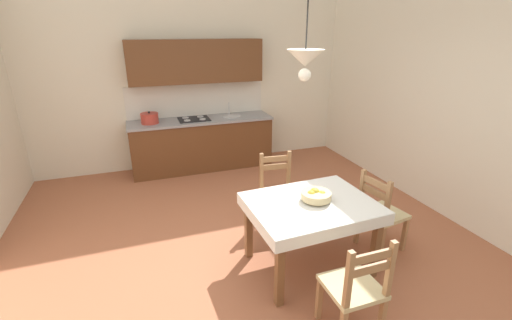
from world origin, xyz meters
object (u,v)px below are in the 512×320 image
object	(u,v)px
kitchen_cabinetry	(200,121)
dining_chair_kitchen_side	(278,193)
dining_chair_camera_side	(355,289)
dining_table	(311,214)
fruit_bowl	(316,195)
dining_chair_window_side	(381,214)
pendant_lamp	(305,59)

from	to	relation	value
kitchen_cabinetry	dining_chair_kitchen_side	xyz separation A→B (m)	(0.51, -2.28, -0.41)
dining_chair_camera_side	kitchen_cabinetry	bearing A→B (deg)	95.92
dining_table	fruit_bowl	size ratio (longest dim) A/B	4.24
dining_table	dining_chair_camera_side	xyz separation A→B (m)	(-0.07, -0.89, -0.18)
dining_table	dining_chair_window_side	xyz separation A→B (m)	(0.89, 0.03, -0.18)
dining_chair_kitchen_side	pendant_lamp	world-z (taller)	pendant_lamp
pendant_lamp	dining_chair_camera_side	bearing A→B (deg)	-86.31
fruit_bowl	dining_chair_camera_side	bearing A→B (deg)	-97.73
dining_chair_window_side	dining_chair_camera_side	bearing A→B (deg)	-136.45
fruit_bowl	pendant_lamp	distance (m)	1.32
kitchen_cabinetry	dining_chair_camera_side	distance (m)	4.09
dining_chair_kitchen_side	dining_chair_camera_side	xyz separation A→B (m)	(-0.09, -1.77, 0.00)
kitchen_cabinetry	dining_chair_camera_side	world-z (taller)	kitchen_cabinetry
dining_chair_kitchen_side	dining_chair_window_side	bearing A→B (deg)	-44.72
kitchen_cabinetry	fruit_bowl	size ratio (longest dim) A/B	8.17
kitchen_cabinetry	pendant_lamp	distance (m)	3.39
dining_table	pendant_lamp	xyz separation A→B (m)	(-0.13, 0.03, 1.50)
dining_chair_window_side	fruit_bowl	xyz separation A→B (m)	(-0.84, -0.01, 0.37)
dining_chair_kitchen_side	kitchen_cabinetry	bearing A→B (deg)	102.70
dining_chair_window_side	kitchen_cabinetry	bearing A→B (deg)	113.77
dining_chair_window_side	pendant_lamp	distance (m)	1.96
dining_table	fruit_bowl	distance (m)	0.20
kitchen_cabinetry	dining_table	xyz separation A→B (m)	(0.49, -3.16, -0.24)
dining_chair_window_side	dining_chair_camera_side	world-z (taller)	same
pendant_lamp	fruit_bowl	bearing A→B (deg)	-5.65
dining_chair_camera_side	fruit_bowl	world-z (taller)	dining_chair_camera_side
fruit_bowl	pendant_lamp	size ratio (longest dim) A/B	0.37
dining_chair_camera_side	dining_table	bearing A→B (deg)	85.50
dining_chair_kitchen_side	pendant_lamp	distance (m)	1.89
dining_chair_window_side	fruit_bowl	size ratio (longest dim) A/B	3.10
dining_table	dining_chair_kitchen_side	size ratio (longest dim) A/B	1.37
dining_chair_window_side	fruit_bowl	distance (m)	0.92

